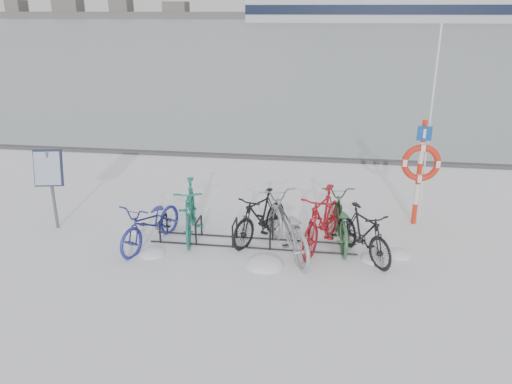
# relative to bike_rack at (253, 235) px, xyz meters

# --- Properties ---
(ground) EXTENTS (900.00, 900.00, 0.00)m
(ground) POSITION_rel_bike_rack_xyz_m (0.00, 0.00, -0.18)
(ground) COLOR white
(ground) RESTS_ON ground
(ice_sheet) EXTENTS (400.00, 298.00, 0.02)m
(ice_sheet) POSITION_rel_bike_rack_xyz_m (0.00, 155.00, -0.17)
(ice_sheet) COLOR #A4B1B9
(ice_sheet) RESTS_ON ground
(quay_edge) EXTENTS (400.00, 0.25, 0.10)m
(quay_edge) POSITION_rel_bike_rack_xyz_m (0.00, 5.90, -0.13)
(quay_edge) COLOR #3F3F42
(quay_edge) RESTS_ON ground
(bike_rack) EXTENTS (4.00, 0.48, 0.46)m
(bike_rack) POSITION_rel_bike_rack_xyz_m (0.00, 0.00, 0.00)
(bike_rack) COLOR black
(bike_rack) RESTS_ON ground
(info_board) EXTENTS (0.59, 0.32, 1.69)m
(info_board) POSITION_rel_bike_rack_xyz_m (-4.17, 0.15, 1.04)
(info_board) COLOR #595B5E
(info_board) RESTS_ON ground
(lifebuoy_station) EXTENTS (0.78, 0.22, 4.07)m
(lifebuoy_station) POSITION_rel_bike_rack_xyz_m (3.25, 1.41, 1.18)
(lifebuoy_station) COLOR red
(lifebuoy_station) RESTS_ON ground
(shoreline) EXTENTS (180.00, 12.00, 9.50)m
(shoreline) POSITION_rel_bike_rack_xyz_m (-122.02, 260.00, 2.61)
(shoreline) COLOR #4B4B4B
(shoreline) RESTS_ON ground
(bike_0) EXTENTS (1.14, 1.93, 0.96)m
(bike_0) POSITION_rel_bike_rack_xyz_m (-1.94, -0.29, 0.30)
(bike_0) COLOR navy
(bike_0) RESTS_ON ground
(bike_1) EXTENTS (0.90, 1.97, 1.15)m
(bike_1) POSITION_rel_bike_rack_xyz_m (-1.30, 0.24, 0.39)
(bike_1) COLOR #1D6F5D
(bike_1) RESTS_ON ground
(bike_2) EXTENTS (1.24, 1.73, 1.02)m
(bike_2) POSITION_rel_bike_rack_xyz_m (0.10, 0.23, 0.33)
(bike_2) COLOR black
(bike_2) RESTS_ON ground
(bike_3) EXTENTS (1.56, 2.21, 1.10)m
(bike_3) POSITION_rel_bike_rack_xyz_m (0.68, -0.24, 0.37)
(bike_3) COLOR #919497
(bike_3) RESTS_ON ground
(bike_4) EXTENTS (1.16, 2.03, 1.18)m
(bike_4) POSITION_rel_bike_rack_xyz_m (1.32, 0.10, 0.41)
(bike_4) COLOR maroon
(bike_4) RESTS_ON ground
(bike_5) EXTENTS (0.84, 1.93, 0.98)m
(bike_5) POSITION_rel_bike_rack_xyz_m (1.66, 0.36, 0.31)
(bike_5) COLOR #33613B
(bike_5) RESTS_ON ground
(bike_6) EXTENTS (1.29, 1.64, 1.00)m
(bike_6) POSITION_rel_bike_rack_xyz_m (2.07, -0.22, 0.32)
(bike_6) COLOR black
(bike_6) RESTS_ON ground
(snow_drifts) EXTENTS (5.75, 2.25, 0.24)m
(snow_drifts) POSITION_rel_bike_rack_xyz_m (0.33, -0.40, -0.18)
(snow_drifts) COLOR white
(snow_drifts) RESTS_ON ground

